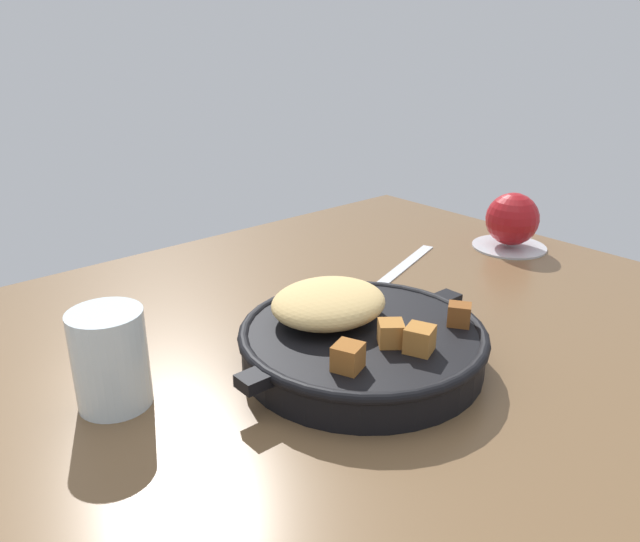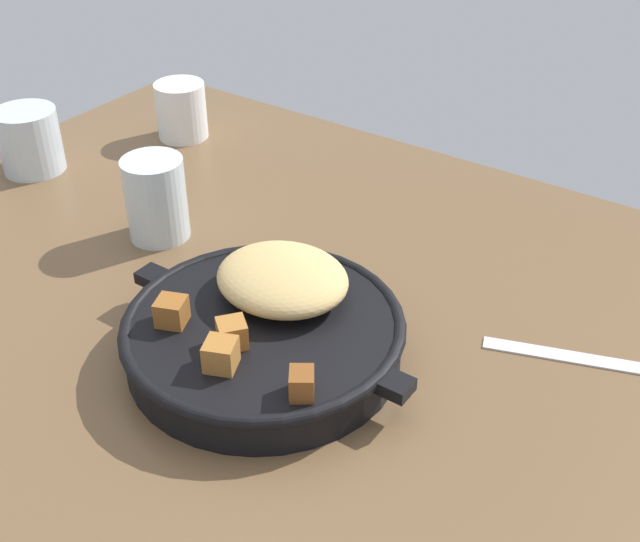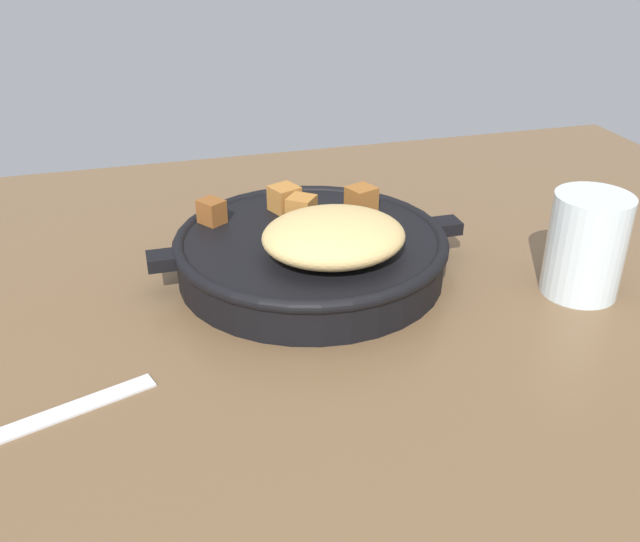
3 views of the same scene
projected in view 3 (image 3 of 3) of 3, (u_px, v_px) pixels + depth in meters
The scene contains 4 objects.
ground_plane at pixel (345, 310), 63.24cm from camera, with size 107.28×81.40×2.40cm, color brown.
cast_iron_skillet at pixel (314, 249), 64.93cm from camera, with size 29.66×25.31×7.56cm.
butter_knife at pixel (21, 427), 47.22cm from camera, with size 18.75×1.60×0.36cm, color silver.
water_glass_tall at pixel (586, 245), 61.56cm from camera, with size 6.71×6.71×9.27cm, color silver.
Camera 3 is at (16.68, 51.54, 31.67)cm, focal length 39.67 mm.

